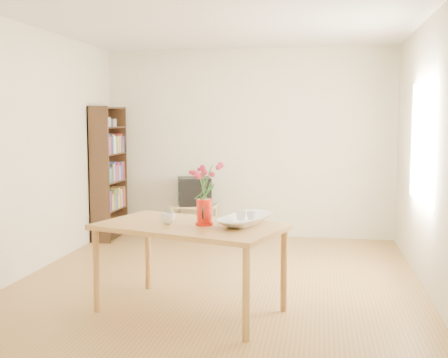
% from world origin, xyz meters
% --- Properties ---
extents(room, '(4.50, 4.50, 4.50)m').
position_xyz_m(room, '(0.03, 0.00, 1.30)').
color(room, olive).
rests_on(room, ground).
extents(table, '(1.70, 1.28, 0.75)m').
position_xyz_m(table, '(-0.07, -0.98, 0.68)').
color(table, '#9F6F36').
rests_on(table, ground).
extents(tv_stand, '(0.60, 0.45, 0.46)m').
position_xyz_m(tv_stand, '(-0.70, 1.97, 0.39)').
color(tv_stand, tan).
rests_on(tv_stand, ground).
extents(bookshelf, '(0.28, 0.70, 1.80)m').
position_xyz_m(bookshelf, '(-1.85, 1.75, 0.84)').
color(bookshelf, black).
rests_on(bookshelf, ground).
extents(pitcher, '(0.14, 0.22, 0.22)m').
position_xyz_m(pitcher, '(0.06, -0.99, 0.85)').
color(pitcher, red).
rests_on(pitcher, table).
extents(flowers, '(0.25, 0.25, 0.35)m').
position_xyz_m(flowers, '(0.06, -0.99, 1.13)').
color(flowers, '#C82F50').
rests_on(flowers, pitcher).
extents(mug, '(0.15, 0.15, 0.09)m').
position_xyz_m(mug, '(-0.25, -0.99, 0.80)').
color(mug, white).
rests_on(mug, table).
extents(bowl, '(0.59, 0.59, 0.44)m').
position_xyz_m(bowl, '(0.39, -0.90, 0.97)').
color(bowl, white).
rests_on(bowl, table).
extents(teacup_a, '(0.09, 0.09, 0.07)m').
position_xyz_m(teacup_a, '(0.35, -0.90, 0.93)').
color(teacup_a, white).
rests_on(teacup_a, bowl).
extents(teacup_b, '(0.07, 0.07, 0.06)m').
position_xyz_m(teacup_b, '(0.43, -0.88, 0.92)').
color(teacup_b, white).
rests_on(teacup_b, bowl).
extents(television, '(0.53, 0.51, 0.38)m').
position_xyz_m(television, '(-0.70, 1.98, 0.65)').
color(television, black).
rests_on(television, tv_stand).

